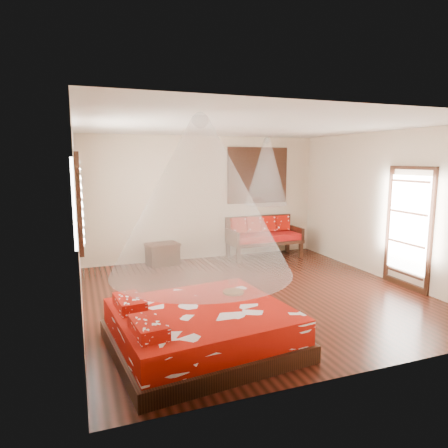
{
  "coord_description": "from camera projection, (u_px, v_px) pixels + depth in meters",
  "views": [
    {
      "loc": [
        -2.73,
        -5.97,
        2.26
      ],
      "look_at": [
        -0.34,
        0.52,
        1.15
      ],
      "focal_mm": 32.0,
      "sensor_mm": 36.0,
      "label": 1
    }
  ],
  "objects": [
    {
      "name": "bed",
      "position": [
        201.0,
        328.0,
        4.82
      ],
      "size": [
        2.29,
        2.11,
        0.64
      ],
      "rotation": [
        0.0,
        0.0,
        0.12
      ],
      "color": "black",
      "rests_on": "floor"
    },
    {
      "name": "shutter_panel",
      "position": [
        258.0,
        175.0,
        9.5
      ],
      "size": [
        1.52,
        0.06,
        1.32
      ],
      "color": "black",
      "rests_on": "wall_back"
    },
    {
      "name": "glazed_door",
      "position": [
        408.0,
        228.0,
        7.03
      ],
      "size": [
        0.08,
        1.02,
        2.16
      ],
      "color": "black",
      "rests_on": "floor"
    },
    {
      "name": "mosquito_net_daybed",
      "position": [
        267.0,
        172.0,
        9.05
      ],
      "size": [
        0.97,
        0.97,
        1.5
      ],
      "primitive_type": "cone",
      "color": "white",
      "rests_on": "ceiling"
    },
    {
      "name": "storage_chest",
      "position": [
        162.0,
        254.0,
        8.7
      ],
      "size": [
        0.75,
        0.6,
        0.47
      ],
      "rotation": [
        0.0,
        0.0,
        0.16
      ],
      "color": "black",
      "rests_on": "floor"
    },
    {
      "name": "daybed",
      "position": [
        263.0,
        235.0,
        9.4
      ],
      "size": [
        1.71,
        0.76,
        0.94
      ],
      "color": "black",
      "rests_on": "floor"
    },
    {
      "name": "wine_tray",
      "position": [
        233.0,
        289.0,
        5.33
      ],
      "size": [
        0.28,
        0.28,
        0.23
      ],
      "rotation": [
        0.0,
        0.0,
        0.36
      ],
      "color": "brown",
      "rests_on": "bed"
    },
    {
      "name": "room",
      "position": [
        254.0,
        213.0,
        6.6
      ],
      "size": [
        5.54,
        5.54,
        2.84
      ],
      "color": "black",
      "rests_on": "ground"
    },
    {
      "name": "window_left",
      "position": [
        79.0,
        199.0,
        5.82
      ],
      "size": [
        0.1,
        1.74,
        1.34
      ],
      "color": "black",
      "rests_on": "wall_left"
    },
    {
      "name": "mosquito_net_main",
      "position": [
        201.0,
        196.0,
        4.57
      ],
      "size": [
        2.13,
        2.13,
        1.8
      ],
      "primitive_type": "cone",
      "color": "white",
      "rests_on": "ceiling"
    }
  ]
}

